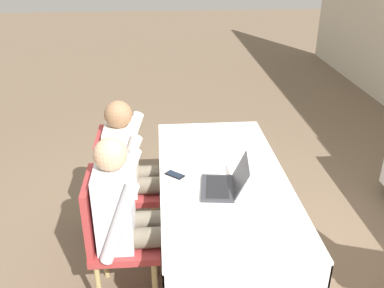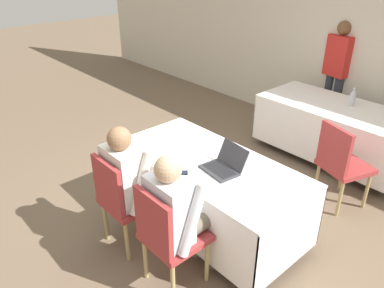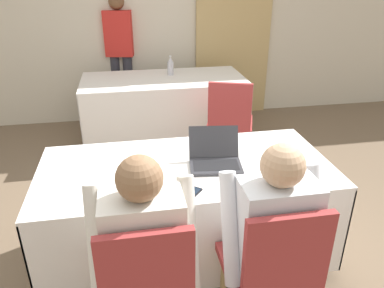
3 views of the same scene
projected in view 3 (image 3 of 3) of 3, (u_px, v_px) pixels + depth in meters
name	position (u px, v px, depth m)	size (l,w,h in m)	color
ground_plane	(187.00, 255.00, 2.68)	(24.00, 24.00, 0.00)	brown
wall_back	(148.00, 13.00, 4.64)	(12.00, 0.06, 2.70)	beige
curtain_panel	(234.00, 14.00, 4.78)	(0.99, 0.04, 2.65)	tan
conference_table_near	(186.00, 188.00, 2.44)	(1.84, 0.87, 0.73)	white
conference_table_far	(164.00, 92.00, 4.31)	(1.84, 0.87, 0.73)	white
laptop	(215.00, 159.00, 2.36)	(0.36, 0.34, 0.21)	#333338
cell_phone	(192.00, 193.00, 2.06)	(0.14, 0.14, 0.01)	black
paper_beside_laptop	(253.00, 155.00, 2.50)	(0.22, 0.31, 0.00)	white
paper_centre_table	(81.00, 193.00, 2.07)	(0.26, 0.33, 0.00)	white
water_bottle	(170.00, 66.00, 4.33)	(0.07, 0.07, 0.22)	#B7B7C1
chair_near_left	(147.00, 286.00, 1.74)	(0.44, 0.44, 0.92)	tan
chair_near_right	(273.00, 269.00, 1.85)	(0.44, 0.44, 0.92)	tan
chair_far_spare	(230.00, 120.00, 3.66)	(0.56, 0.56, 0.92)	tan
person_checkered_shirt	(144.00, 245.00, 1.77)	(0.50, 0.52, 1.18)	#665B4C
person_white_shirt	(268.00, 230.00, 1.87)	(0.50, 0.52, 1.18)	#665B4C
person_red_shirt	(120.00, 51.00, 4.74)	(0.37, 0.26, 1.59)	#33333D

